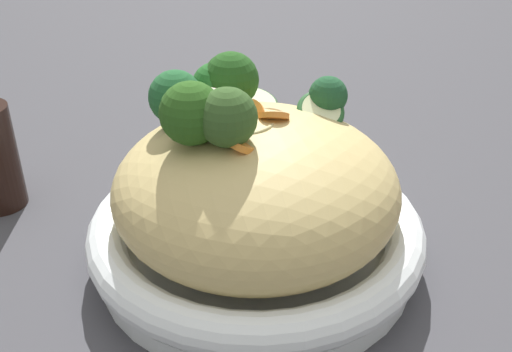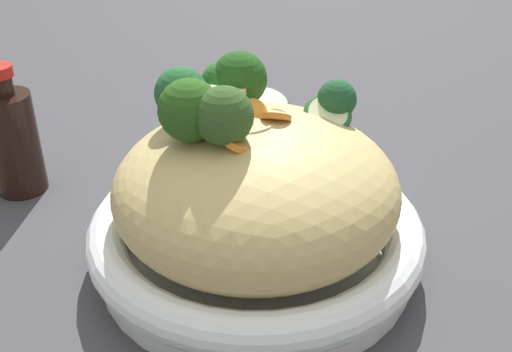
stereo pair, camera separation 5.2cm
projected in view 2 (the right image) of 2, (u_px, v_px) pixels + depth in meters
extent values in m
plane|color=#3E3D43|center=(256.00, 259.00, 0.57)|extent=(3.00, 3.00, 0.00)
cylinder|color=white|center=(256.00, 252.00, 0.56)|extent=(0.28, 0.28, 0.02)
torus|color=white|center=(256.00, 228.00, 0.55)|extent=(0.30, 0.30, 0.03)
ellipsoid|color=tan|center=(256.00, 188.00, 0.53)|extent=(0.25, 0.25, 0.12)
torus|color=tan|center=(248.00, 130.00, 0.51)|extent=(0.07, 0.07, 0.02)
torus|color=tan|center=(203.00, 142.00, 0.52)|extent=(0.08, 0.09, 0.03)
torus|color=tan|center=(271.00, 129.00, 0.53)|extent=(0.06, 0.06, 0.03)
torus|color=#C7BB74|center=(178.00, 151.00, 0.51)|extent=(0.07, 0.07, 0.02)
cone|color=#98B771|center=(224.00, 107.00, 0.56)|extent=(0.02, 0.03, 0.02)
sphere|color=#235F24|center=(223.00, 84.00, 0.55)|extent=(0.05, 0.05, 0.04)
cone|color=#96B573|center=(191.00, 142.00, 0.49)|extent=(0.04, 0.04, 0.02)
sphere|color=#28531A|center=(190.00, 110.00, 0.48)|extent=(0.07, 0.07, 0.05)
cone|color=#A3C075|center=(240.00, 105.00, 0.56)|extent=(0.03, 0.03, 0.02)
sphere|color=#204C19|center=(239.00, 79.00, 0.55)|extent=(0.06, 0.06, 0.05)
cone|color=#9CBC7C|center=(183.00, 121.00, 0.54)|extent=(0.02, 0.02, 0.02)
sphere|color=#21592D|center=(181.00, 94.00, 0.53)|extent=(0.05, 0.05, 0.05)
cone|color=#9BBD7C|center=(225.00, 143.00, 0.48)|extent=(0.03, 0.03, 0.01)
sphere|color=#315123|center=(224.00, 116.00, 0.47)|extent=(0.07, 0.07, 0.05)
cone|color=#A3C17A|center=(335.00, 120.00, 0.56)|extent=(0.02, 0.02, 0.01)
sphere|color=#1E4D2C|center=(337.00, 99.00, 0.55)|extent=(0.05, 0.05, 0.04)
cylinder|color=orange|center=(233.00, 135.00, 0.48)|extent=(0.03, 0.03, 0.01)
cylinder|color=orange|center=(276.00, 117.00, 0.51)|extent=(0.03, 0.03, 0.02)
cylinder|color=orange|center=(257.00, 113.00, 0.52)|extent=(0.03, 0.03, 0.02)
cylinder|color=orange|center=(236.00, 145.00, 0.47)|extent=(0.03, 0.03, 0.01)
cylinder|color=beige|center=(205.00, 106.00, 0.57)|extent=(0.04, 0.04, 0.02)
torus|color=#255C2B|center=(205.00, 106.00, 0.57)|extent=(0.05, 0.05, 0.02)
cylinder|color=beige|center=(269.00, 101.00, 0.59)|extent=(0.05, 0.05, 0.02)
torus|color=#2F512E|center=(269.00, 101.00, 0.59)|extent=(0.06, 0.06, 0.02)
cylinder|color=beige|center=(225.00, 129.00, 0.49)|extent=(0.04, 0.04, 0.02)
torus|color=#2E5221|center=(225.00, 129.00, 0.49)|extent=(0.05, 0.05, 0.03)
cylinder|color=beige|center=(328.00, 115.00, 0.54)|extent=(0.04, 0.04, 0.02)
torus|color=#255729|center=(328.00, 115.00, 0.54)|extent=(0.04, 0.05, 0.03)
cube|color=beige|center=(226.00, 104.00, 0.53)|extent=(0.05, 0.05, 0.03)
cube|color=beige|center=(213.00, 119.00, 0.51)|extent=(0.04, 0.04, 0.02)
cube|color=beige|center=(216.00, 111.00, 0.52)|extent=(0.04, 0.04, 0.03)
cylinder|color=black|center=(14.00, 144.00, 0.65)|extent=(0.05, 0.05, 0.11)
cylinder|color=black|center=(1.00, 86.00, 0.61)|extent=(0.02, 0.02, 0.02)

